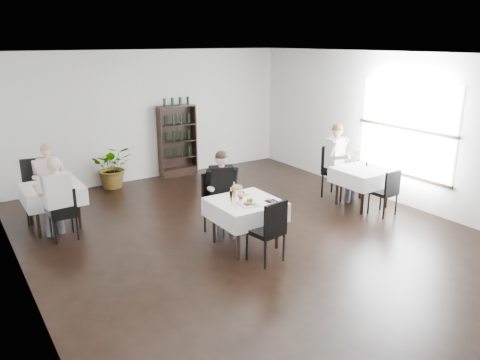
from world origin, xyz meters
name	(u,v)px	position (x,y,z in m)	size (l,w,h in m)	color
room_shell	(261,153)	(0.00, 0.00, 1.50)	(9.00, 9.00, 9.00)	black
window_right	(406,131)	(3.48, 0.00, 1.50)	(0.06, 2.30, 1.85)	white
wine_shelf	(177,141)	(0.60, 4.31, 0.85)	(0.90, 0.28, 1.75)	black
main_table	(245,209)	(-0.30, 0.00, 0.62)	(1.03, 1.03, 0.77)	black
left_table	(53,194)	(-2.70, 2.50, 0.62)	(0.98, 0.98, 0.77)	black
right_table	(363,176)	(2.70, 0.30, 0.62)	(0.98, 0.98, 0.77)	black
potted_tree	(113,167)	(-1.06, 4.20, 0.49)	(0.88, 0.76, 0.98)	#29511B
main_chair_far	(218,198)	(-0.35, 0.78, 0.61)	(0.61, 0.61, 1.06)	black
main_chair_near	(270,228)	(-0.33, -0.70, 0.56)	(0.51, 0.52, 0.98)	black
left_chair_far	(38,185)	(-2.83, 3.11, 0.64)	(0.59, 0.59, 1.12)	black
left_chair_near	(63,211)	(-2.70, 1.82, 0.51)	(0.42, 0.42, 0.90)	black
right_chair_far	(334,167)	(2.66, 1.08, 0.63)	(0.64, 0.64, 1.10)	black
right_chair_near	(387,190)	(2.68, -0.33, 0.52)	(0.43, 0.43, 0.90)	black
diner_main	(222,187)	(-0.34, 0.64, 0.84)	(0.63, 0.67, 1.45)	#45464D
diner_left_far	(49,175)	(-2.63, 3.07, 0.81)	(0.58, 0.61, 1.39)	#45464D
diner_left_near	(56,192)	(-2.76, 1.86, 0.84)	(0.57, 0.58, 1.45)	#45464D
diner_right_far	(339,156)	(2.65, 0.93, 0.92)	(0.67, 0.71, 1.58)	#45464D
plate_far	(242,195)	(-0.21, 0.23, 0.79)	(0.27, 0.27, 0.07)	white
plate_near	(250,204)	(-0.35, -0.20, 0.79)	(0.33, 0.33, 0.09)	white
pilsner_dark	(231,197)	(-0.57, -0.02, 0.88)	(0.06, 0.06, 0.27)	black
pilsner_lager	(234,194)	(-0.47, 0.06, 0.90)	(0.08, 0.08, 0.32)	#C38932
coke_bottle	(241,196)	(-0.40, -0.03, 0.87)	(0.06, 0.06, 0.25)	silver
napkin_cutlery	(271,201)	(0.03, -0.24, 0.78)	(0.19, 0.20, 0.02)	black
pepper_mill	(367,164)	(2.92, 0.42, 0.82)	(0.04, 0.04, 0.10)	black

